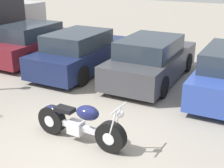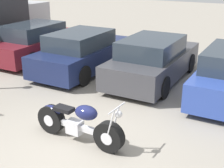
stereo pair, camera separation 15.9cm
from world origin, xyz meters
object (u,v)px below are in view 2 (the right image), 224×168
object	(u,v)px
parked_car_maroon	(37,42)
parked_car_dark_grey	(153,60)
motorcycle	(78,123)
parked_car_navy	(84,52)

from	to	relation	value
parked_car_maroon	parked_car_dark_grey	distance (m)	5.19
motorcycle	parked_car_navy	xyz separation A→B (m)	(-2.65, 4.20, 0.26)
parked_car_maroon	parked_car_navy	world-z (taller)	same
motorcycle	parked_car_dark_grey	bearing A→B (deg)	90.71
parked_car_dark_grey	parked_car_navy	bearing A→B (deg)	-174.46
motorcycle	parked_car_maroon	bearing A→B (deg)	138.37
parked_car_navy	parked_car_maroon	bearing A→B (deg)	170.09
motorcycle	parked_car_dark_grey	world-z (taller)	parked_car_dark_grey
parked_car_maroon	parked_car_dark_grey	bearing A→B (deg)	-2.22
parked_car_navy	parked_car_dark_grey	xyz separation A→B (m)	(2.59, 0.25, 0.00)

